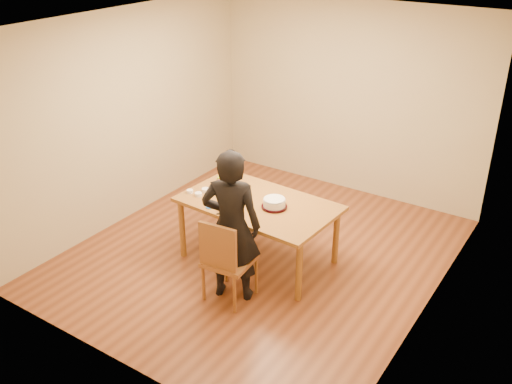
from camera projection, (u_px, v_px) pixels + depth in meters
The scene contains 16 objects.
room_shell at pixel (277, 139), 6.52m from camera, with size 4.00×4.50×2.70m.
dining_table at pixel (258, 204), 6.43m from camera, with size 1.74×1.03×0.04m, color brown.
dining_chair at pixel (230, 260), 5.90m from camera, with size 0.47×0.47×0.04m, color brown.
cake_plate at pixel (274, 207), 6.30m from camera, with size 0.29×0.29×0.02m, color #B20B35.
cake at pixel (274, 203), 6.27m from camera, with size 0.25×0.25×0.08m, color white.
frosting_dome at pixel (274, 198), 6.25m from camera, with size 0.24×0.24×0.03m, color white.
frosting_tub at pixel (224, 206), 6.23m from camera, with size 0.10×0.10×0.09m, color white.
frosting_lid at pixel (210, 207), 6.30m from camera, with size 0.09×0.09×0.01m, color #164595.
frosting_dollop at pixel (210, 206), 6.30m from camera, with size 0.04×0.04×0.02m, color white.
ramekin_green at pixel (198, 194), 6.55m from camera, with size 0.08×0.08×0.04m, color white.
ramekin_yellow at pixel (206, 190), 6.65m from camera, with size 0.09×0.09×0.04m, color white.
ramekin_multi at pixel (190, 191), 6.63m from camera, with size 0.08×0.08×0.04m, color white.
candy_box_pink at pixel (224, 180), 6.94m from camera, with size 0.12×0.06×0.02m, color #E23595.
candy_box_green at pixel (224, 178), 6.93m from camera, with size 0.15×0.07×0.02m, color green.
spatula at pixel (225, 214), 6.16m from camera, with size 0.18×0.02×0.01m, color black.
person at pixel (231, 226), 5.76m from camera, with size 0.61×0.40×1.67m, color black.
Camera 1 is at (3.17, -4.90, 3.68)m, focal length 40.00 mm.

